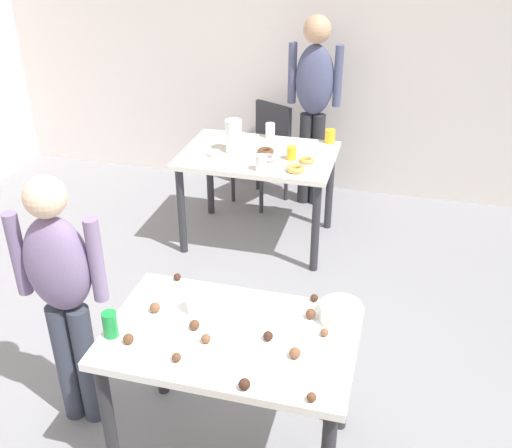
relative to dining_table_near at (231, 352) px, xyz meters
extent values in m
plane|color=gray|center=(0.01, 0.05, -0.64)|extent=(6.40, 6.40, 0.00)
cube|color=silver|center=(0.01, 3.25, 0.66)|extent=(6.40, 0.10, 2.60)
cube|color=white|center=(0.00, 0.00, 0.09)|extent=(1.12, 0.70, 0.04)
cylinder|color=#2D2D33|center=(-0.50, -0.29, -0.28)|extent=(0.06, 0.06, 0.71)
cylinder|color=#2D2D33|center=(-0.50, 0.29, -0.28)|extent=(0.06, 0.06, 0.71)
cylinder|color=#2D2D33|center=(0.50, 0.29, -0.28)|extent=(0.06, 0.06, 0.71)
cube|color=silver|center=(-0.41, 2.08, 0.09)|extent=(1.15, 0.79, 0.04)
cylinder|color=#2D2D33|center=(-0.93, 1.74, -0.28)|extent=(0.06, 0.06, 0.71)
cylinder|color=#2D2D33|center=(0.10, 1.74, -0.28)|extent=(0.06, 0.06, 0.71)
cylinder|color=#2D2D33|center=(-0.93, 2.42, -0.28)|extent=(0.06, 0.06, 0.71)
cylinder|color=#2D2D33|center=(0.10, 2.42, -0.28)|extent=(0.06, 0.06, 0.71)
cube|color=#2D2D33|center=(-0.58, 2.76, -0.21)|extent=(0.54, 0.54, 0.04)
cube|color=#2D2D33|center=(-0.50, 2.92, 0.02)|extent=(0.36, 0.21, 0.42)
cylinder|color=#2D2D33|center=(-0.50, 2.53, -0.43)|extent=(0.04, 0.04, 0.41)
cylinder|color=#2D2D33|center=(-0.81, 2.68, -0.43)|extent=(0.04, 0.04, 0.41)
cylinder|color=#2D2D33|center=(-0.35, 2.83, -0.43)|extent=(0.04, 0.04, 0.41)
cylinder|color=#2D2D33|center=(-0.65, 2.99, -0.43)|extent=(0.04, 0.04, 0.41)
cylinder|color=#383D4C|center=(-0.89, 0.02, -0.28)|extent=(0.11, 0.11, 0.71)
cylinder|color=#383D4C|center=(-0.78, 0.03, -0.28)|extent=(0.11, 0.11, 0.71)
ellipsoid|color=slate|center=(-0.84, 0.02, 0.33)|extent=(0.34, 0.23, 0.50)
sphere|color=beige|center=(-0.84, 0.02, 0.67)|extent=(0.19, 0.19, 0.19)
cylinder|color=slate|center=(-1.03, 0.00, 0.36)|extent=(0.08, 0.08, 0.43)
cylinder|color=slate|center=(-0.65, 0.04, 0.36)|extent=(0.08, 0.08, 0.43)
cylinder|color=#28282D|center=(-0.08, 2.85, -0.22)|extent=(0.11, 0.11, 0.83)
cylinder|color=#28282D|center=(-0.19, 2.85, -0.22)|extent=(0.11, 0.11, 0.83)
ellipsoid|color=#4C5175|center=(-0.13, 2.85, 0.48)|extent=(0.32, 0.20, 0.59)
sphere|color=tan|center=(-0.13, 2.85, 0.89)|extent=(0.22, 0.22, 0.22)
cylinder|color=#4C5175|center=(0.06, 2.85, 0.53)|extent=(0.07, 0.07, 0.50)
cylinder|color=#4C5175|center=(-0.32, 2.84, 0.53)|extent=(0.07, 0.07, 0.50)
cylinder|color=white|center=(0.46, 0.23, 0.15)|extent=(0.20, 0.20, 0.08)
cylinder|color=#198438|center=(-0.51, -0.15, 0.17)|extent=(0.07, 0.07, 0.12)
cube|color=silver|center=(0.33, -0.21, 0.11)|extent=(0.17, 0.02, 0.01)
cylinder|color=white|center=(-0.20, 0.11, 0.16)|extent=(0.08, 0.08, 0.10)
sphere|color=brown|center=(0.42, -0.31, 0.13)|extent=(0.04, 0.04, 0.04)
sphere|color=brown|center=(0.31, -0.08, 0.14)|extent=(0.05, 0.05, 0.05)
sphere|color=#3D2319|center=(0.32, 0.33, 0.13)|extent=(0.04, 0.04, 0.04)
sphere|color=brown|center=(-0.17, -0.01, 0.14)|extent=(0.05, 0.05, 0.05)
sphere|color=brown|center=(0.32, 0.20, 0.14)|extent=(0.05, 0.05, 0.05)
sphere|color=#3D2319|center=(-0.38, 0.33, 0.13)|extent=(0.04, 0.04, 0.04)
sphere|color=#3D2319|center=(0.15, -0.31, 0.14)|extent=(0.05, 0.05, 0.05)
sphere|color=brown|center=(-0.39, 0.06, 0.14)|extent=(0.05, 0.05, 0.05)
sphere|color=brown|center=(0.41, 0.09, 0.13)|extent=(0.04, 0.04, 0.04)
sphere|color=brown|center=(-0.41, -0.18, 0.14)|extent=(0.05, 0.05, 0.05)
sphere|color=#3D2319|center=(0.17, 0.00, 0.13)|extent=(0.04, 0.04, 0.04)
sphere|color=brown|center=(-0.17, -0.23, 0.13)|extent=(0.04, 0.04, 0.04)
sphere|color=brown|center=(-0.09, -0.09, 0.13)|extent=(0.04, 0.04, 0.04)
cylinder|color=white|center=(-0.60, 2.06, 0.24)|extent=(0.13, 0.13, 0.25)
cylinder|color=white|center=(-0.32, 1.77, 0.17)|extent=(0.08, 0.08, 0.11)
cylinder|color=yellow|center=(-0.15, 2.02, 0.16)|extent=(0.07, 0.07, 0.10)
cylinder|color=yellow|center=(0.08, 2.43, 0.17)|extent=(0.08, 0.08, 0.11)
cylinder|color=white|center=(-0.41, 2.43, 0.17)|extent=(0.08, 0.08, 0.12)
torus|color=brown|center=(-0.36, 2.09, 0.13)|extent=(0.13, 0.13, 0.04)
torus|color=gold|center=(-0.03, 2.00, 0.13)|extent=(0.11, 0.11, 0.03)
torus|color=pink|center=(-0.31, 1.97, 0.13)|extent=(0.12, 0.12, 0.03)
torus|color=gold|center=(-0.07, 1.82, 0.13)|extent=(0.13, 0.13, 0.04)
torus|color=white|center=(-0.72, 1.96, 0.13)|extent=(0.10, 0.10, 0.03)
camera|label=1|loc=(0.64, -1.99, 1.83)|focal=41.87mm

